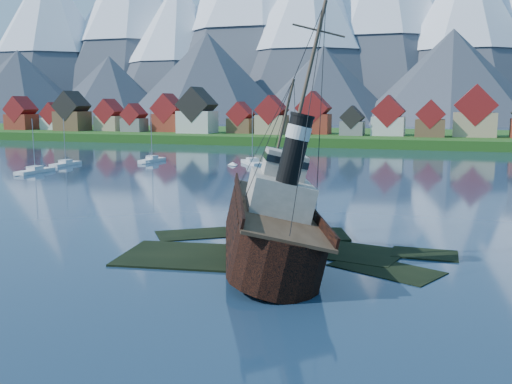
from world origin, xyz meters
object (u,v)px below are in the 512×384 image
(tugboat_wreck, at_px, (268,219))
(sailboat_b, at_px, (152,161))
(sailboat_f, at_px, (35,172))
(sailboat_a, at_px, (66,164))
(sailboat_c, at_px, (252,163))

(tugboat_wreck, xyz_separation_m, sailboat_b, (-51.02, 71.36, -2.77))
(sailboat_b, distance_m, sailboat_f, 29.57)
(sailboat_a, relative_size, sailboat_f, 0.97)
(tugboat_wreck, relative_size, sailboat_f, 2.69)
(sailboat_c, bearing_deg, sailboat_b, 147.97)
(sailboat_f, bearing_deg, sailboat_b, 65.65)
(tugboat_wreck, bearing_deg, sailboat_f, 123.83)
(sailboat_c, bearing_deg, sailboat_f, -178.78)
(sailboat_a, bearing_deg, sailboat_b, 40.55)
(tugboat_wreck, xyz_separation_m, sailboat_a, (-66.03, 58.20, -2.83))
(sailboat_a, bearing_deg, sailboat_f, -79.31)
(sailboat_c, height_order, sailboat_f, sailboat_c)
(tugboat_wreck, bearing_deg, sailboat_a, 117.53)
(sailboat_b, relative_size, sailboat_f, 1.14)
(sailboat_a, height_order, sailboat_f, sailboat_f)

